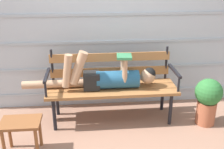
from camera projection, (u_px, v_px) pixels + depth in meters
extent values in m
plane|color=#936B56|center=(113.00, 126.00, 3.46)|extent=(12.00, 12.00, 0.00)
cube|color=#B2BCC6|center=(109.00, 28.00, 3.67)|extent=(4.38, 0.06, 2.24)
cube|color=#A3ADB7|center=(109.00, 92.00, 3.98)|extent=(4.38, 0.02, 0.04)
cube|color=#A3ADB7|center=(109.00, 68.00, 3.84)|extent=(4.38, 0.02, 0.04)
cube|color=#A3ADB7|center=(109.00, 42.00, 3.70)|extent=(4.38, 0.02, 0.04)
cube|color=#A3ADB7|center=(109.00, 14.00, 3.57)|extent=(4.38, 0.02, 0.04)
cube|color=#9E6638|center=(113.00, 95.00, 3.32)|extent=(1.64, 0.15, 0.04)
cube|color=#9E6638|center=(112.00, 89.00, 3.47)|extent=(1.64, 0.15, 0.04)
cube|color=#9E6638|center=(111.00, 84.00, 3.62)|extent=(1.64, 0.15, 0.04)
cube|color=#9E6638|center=(110.00, 72.00, 3.64)|extent=(1.58, 0.05, 0.11)
cube|color=#9E6638|center=(110.00, 57.00, 3.57)|extent=(1.58, 0.05, 0.11)
cylinder|color=black|center=(52.00, 66.00, 3.54)|extent=(0.03, 0.03, 0.45)
cylinder|color=black|center=(166.00, 63.00, 3.67)|extent=(0.03, 0.03, 0.45)
cylinder|color=black|center=(54.00, 115.00, 3.32)|extent=(0.04, 0.04, 0.42)
cylinder|color=black|center=(170.00, 109.00, 3.44)|extent=(0.04, 0.04, 0.42)
cylinder|color=black|center=(57.00, 101.00, 3.67)|extent=(0.04, 0.04, 0.42)
cylinder|color=black|center=(162.00, 96.00, 3.80)|extent=(0.04, 0.04, 0.42)
cube|color=black|center=(47.00, 75.00, 3.32)|extent=(0.04, 0.46, 0.03)
cylinder|color=black|center=(46.00, 89.00, 3.18)|extent=(0.03, 0.03, 0.20)
cube|color=black|center=(175.00, 71.00, 3.46)|extent=(0.04, 0.46, 0.03)
cylinder|color=black|center=(179.00, 84.00, 3.32)|extent=(0.03, 0.03, 0.20)
cylinder|color=#23567A|center=(117.00, 79.00, 3.43)|extent=(0.53, 0.22, 0.22)
cube|color=black|center=(91.00, 80.00, 3.40)|extent=(0.20, 0.21, 0.20)
sphere|color=tan|center=(148.00, 76.00, 3.45)|extent=(0.19, 0.19, 0.19)
sphere|color=black|center=(150.00, 74.00, 3.44)|extent=(0.16, 0.16, 0.16)
cylinder|color=tan|center=(78.00, 68.00, 3.26)|extent=(0.25, 0.11, 0.43)
cylinder|color=tan|center=(67.00, 71.00, 3.26)|extent=(0.15, 0.09, 0.42)
cylinder|color=tan|center=(54.00, 84.00, 3.44)|extent=(0.78, 0.10, 0.10)
cylinder|color=tan|center=(125.00, 71.00, 3.31)|extent=(0.06, 0.06, 0.29)
cylinder|color=tan|center=(123.00, 66.00, 3.46)|extent=(0.06, 0.06, 0.29)
cube|color=#337A4C|center=(124.00, 56.00, 3.32)|extent=(0.20, 0.27, 0.04)
cube|color=brown|center=(20.00, 122.00, 2.84)|extent=(0.41, 0.29, 0.03)
cylinder|color=brown|center=(4.00, 146.00, 2.79)|extent=(0.04, 0.04, 0.36)
cylinder|color=brown|center=(37.00, 144.00, 2.82)|extent=(0.04, 0.04, 0.36)
cylinder|color=brown|center=(10.00, 133.00, 3.01)|extent=(0.04, 0.04, 0.36)
cylinder|color=brown|center=(40.00, 131.00, 3.04)|extent=(0.04, 0.04, 0.36)
cylinder|color=#AD5B3D|center=(206.00, 112.00, 3.48)|extent=(0.24, 0.24, 0.31)
sphere|color=#2D7033|center=(209.00, 92.00, 3.38)|extent=(0.34, 0.34, 0.34)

